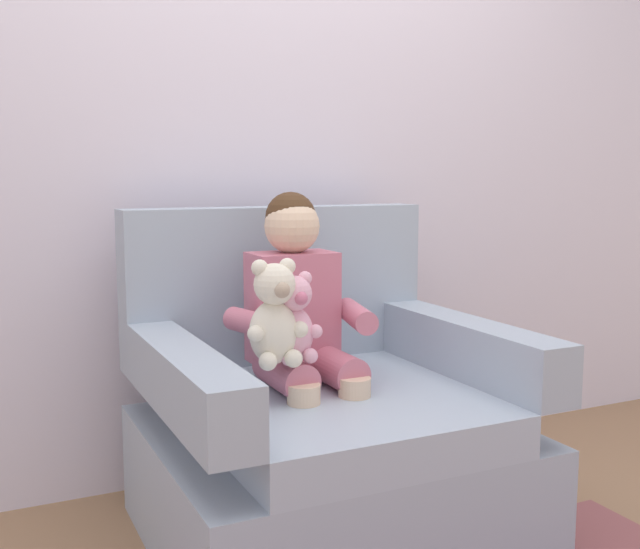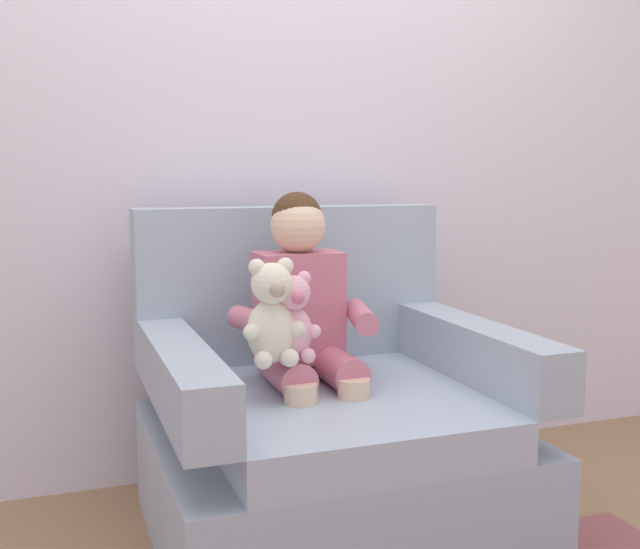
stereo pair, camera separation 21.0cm
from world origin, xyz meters
The scene contains 6 objects.
ground_plane centered at (0.00, 0.00, 0.00)m, with size 8.00×8.00×0.00m, color #936D4C.
back_wall centered at (0.00, 0.67, 1.30)m, with size 6.00×0.10×2.60m, color silver.
armchair centered at (0.00, 0.04, 0.32)m, with size 1.05×0.96×1.00m.
seated_child centered at (-0.06, 0.08, 0.68)m, with size 0.45×0.39×0.82m.
plush_cream centered at (-0.21, -0.07, 0.72)m, with size 0.18×0.14×0.30m.
plush_pink centered at (-0.14, -0.06, 0.70)m, with size 0.15×0.12×0.26m.
Camera 1 is at (-0.97, -1.96, 1.10)m, focal length 42.33 mm.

